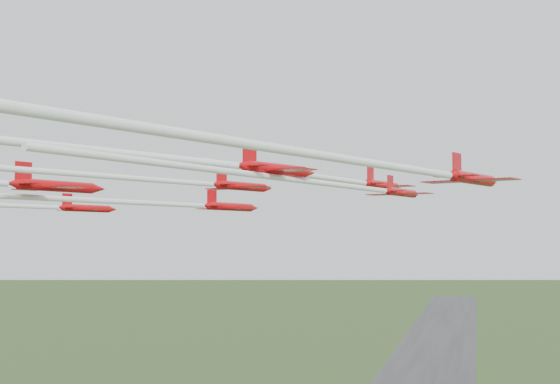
% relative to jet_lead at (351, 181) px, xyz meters
% --- Properties ---
extents(jet_lead, '(18.22, 47.66, 2.95)m').
position_rel_jet_lead_xyz_m(jet_lead, '(0.00, 0.00, 0.00)').
color(jet_lead, '#BD090E').
extents(jet_row2_left, '(19.63, 41.76, 2.85)m').
position_rel_jet_lead_xyz_m(jet_row2_left, '(-21.58, -4.35, -3.16)').
color(jet_row2_left, '#BD090E').
extents(jet_row2_right, '(21.47, 59.18, 2.37)m').
position_rel_jet_lead_xyz_m(jet_row2_right, '(2.32, -25.04, -2.17)').
color(jet_row2_right, '#BD090E').
extents(jet_row3_left, '(22.29, 51.39, 2.44)m').
position_rel_jet_lead_xyz_m(jet_row3_left, '(-41.38, -18.06, -3.55)').
color(jet_row3_left, '#BD090E').
extents(jet_row3_mid, '(25.88, 52.65, 2.52)m').
position_rel_jet_lead_xyz_m(jet_row3_mid, '(-16.99, -28.04, -1.50)').
color(jet_row3_mid, '#BD090E').
extents(jet_row3_right, '(27.13, 61.24, 2.69)m').
position_rel_jet_lead_xyz_m(jet_row3_right, '(9.46, -43.71, -2.03)').
color(jet_row3_right, '#BD090E').
extents(jet_row4_right, '(25.95, 51.81, 2.59)m').
position_rel_jet_lead_xyz_m(jet_row4_right, '(-7.23, -48.36, -1.44)').
color(jet_row4_right, '#BD090E').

